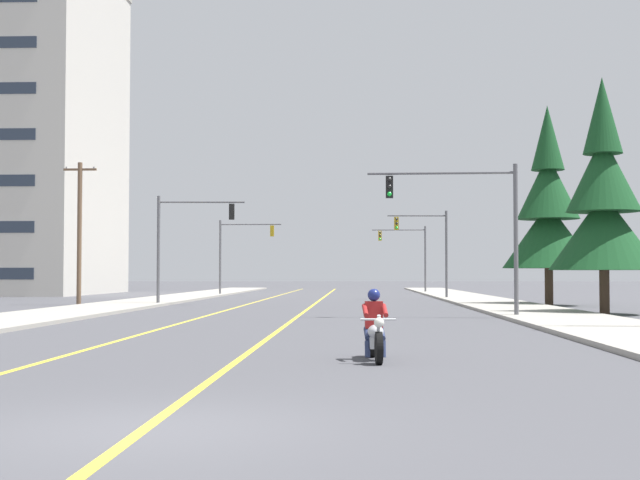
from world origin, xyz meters
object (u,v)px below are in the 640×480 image
Objects in this scene: motorcycle_with_rider at (375,332)px; utility_pole_left_near at (79,230)px; traffic_signal_near_right at (471,214)px; traffic_signal_near_left at (184,233)px; conifer_tree_right_verge_near at (603,205)px; traffic_signal_far_right at (410,249)px; traffic_signal_mid_right at (430,241)px; traffic_signal_mid_left at (238,245)px; conifer_tree_right_verge_far at (548,213)px.

motorcycle_with_rider is 0.27× the size of utility_pole_left_near.
traffic_signal_near_right is 20.12m from traffic_signal_near_left.
motorcycle_with_rider is 23.78m from conifer_tree_right_verge_near.
conifer_tree_right_verge_near reaches higher than traffic_signal_far_right.
traffic_signal_mid_right is 1.00× the size of traffic_signal_far_right.
traffic_signal_mid_left is at bearing -146.61° from traffic_signal_far_right.
traffic_signal_mid_left and traffic_signal_far_right have the same top height.
traffic_signal_mid_left reaches higher than motorcycle_with_rider.
utility_pole_left_near is (-5.95, -0.12, 0.14)m from traffic_signal_near_left.
traffic_signal_mid_left is at bearing 145.10° from traffic_signal_mid_right.
conifer_tree_right_verge_far is (26.50, 0.21, 0.91)m from utility_pole_left_near.
motorcycle_with_rider is at bearing -96.21° from traffic_signal_mid_right.
traffic_signal_far_right is at bearing 33.39° from traffic_signal_mid_left.
conifer_tree_right_verge_near is (10.45, 20.95, 4.19)m from motorcycle_with_rider.
conifer_tree_right_verge_far reaches higher than motorcycle_with_rider.
conifer_tree_right_verge_near is 10.87m from conifer_tree_right_verge_far.
traffic_signal_near_left is 23.26m from conifer_tree_right_verge_near.
traffic_signal_mid_right is 1.00× the size of traffic_signal_mid_left.
conifer_tree_right_verge_near is at bearing -76.32° from traffic_signal_mid_right.
traffic_signal_near_right is at bearing -91.15° from traffic_signal_mid_right.
traffic_signal_mid_right is at bearing 114.40° from conifer_tree_right_verge_far.
traffic_signal_near_right is at bearing -34.30° from utility_pole_left_near.
traffic_signal_near_left is at bearing 107.74° from motorcycle_with_rider.
traffic_signal_near_right is 24.66m from utility_pole_left_near.
traffic_signal_far_right is at bearing 65.54° from traffic_signal_near_left.
motorcycle_with_rider is at bearing -63.01° from utility_pole_left_near.
traffic_signal_far_right is (4.63, 64.22, 3.52)m from motorcycle_with_rider.
utility_pole_left_near is at bearing -179.54° from conifer_tree_right_verge_far.
traffic_signal_near_left is 1.00× the size of traffic_signal_mid_left.
traffic_signal_mid_left is (-10.08, 54.53, 3.53)m from motorcycle_with_rider.
traffic_signal_near_left is (-10.15, 31.72, 3.52)m from motorcycle_with_rider.
traffic_signal_mid_right is at bearing 103.68° from conifer_tree_right_verge_near.
traffic_signal_near_left is 1.00× the size of traffic_signal_mid_right.
motorcycle_with_rider is 44.54m from traffic_signal_mid_right.
traffic_signal_near_left is (-14.42, 14.02, -0.06)m from traffic_signal_near_right.
traffic_signal_mid_left is 39.37m from conifer_tree_right_verge_near.
conifer_tree_right_verge_near reaches higher than traffic_signal_mid_left.
conifer_tree_right_verge_far is at bearing -65.60° from traffic_signal_mid_right.
motorcycle_with_rider is 35.65m from utility_pole_left_near.
motorcycle_with_rider is 0.35× the size of traffic_signal_far_right.
traffic_signal_near_left is at bearing -140.28° from traffic_signal_mid_right.
utility_pole_left_near is at bearing -149.02° from traffic_signal_mid_right.
conifer_tree_right_verge_far is at bearing 90.28° from conifer_tree_right_verge_near.
utility_pole_left_near is at bearing 145.70° from traffic_signal_near_right.
traffic_signal_near_left is 19.44m from traffic_signal_mid_right.
traffic_signal_mid_right reaches higher than motorcycle_with_rider.
traffic_signal_mid_left is 1.00× the size of traffic_signal_far_right.
motorcycle_with_rider is 0.35× the size of traffic_signal_near_right.
traffic_signal_far_right is 0.59× the size of conifer_tree_right_verge_near.
conifer_tree_right_verge_far reaches higher than conifer_tree_right_verge_near.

